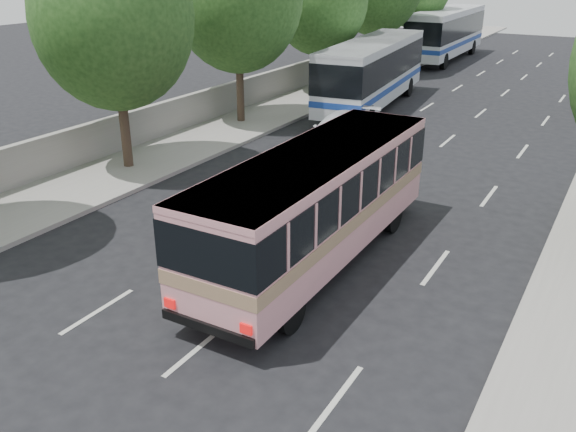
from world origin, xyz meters
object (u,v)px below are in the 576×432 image
Objects in this scene: white_pickup at (340,132)px; tour_coach_rear at (447,30)px; pink_bus at (317,195)px; tour_coach_front at (373,68)px; pink_taxi at (246,196)px.

white_pickup is 0.39× the size of tour_coach_rear.
tour_coach_front is (-5.80, 17.60, 0.23)m from pink_bus.
pink_taxi is 0.34× the size of tour_coach_front.
pink_bus is 2.30× the size of pink_taxi.
pink_taxi is at bearing -84.39° from tour_coach_rear.
pink_taxi is 16.23m from tour_coach_front.
tour_coach_front is at bearing 103.20° from pink_taxi.
pink_bus is at bearing -77.64° from tour_coach_front.
pink_taxi is 0.32× the size of tour_coach_rear.
tour_coach_front is 0.94× the size of tour_coach_rear.
tour_coach_front is (-1.88, 7.87, 1.40)m from white_pickup.
tour_coach_rear reaches higher than tour_coach_front.
pink_bus reaches higher than pink_taxi.
tour_coach_front is at bearing 102.24° from white_pickup.
pink_taxi is 34.62m from tour_coach_rear.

